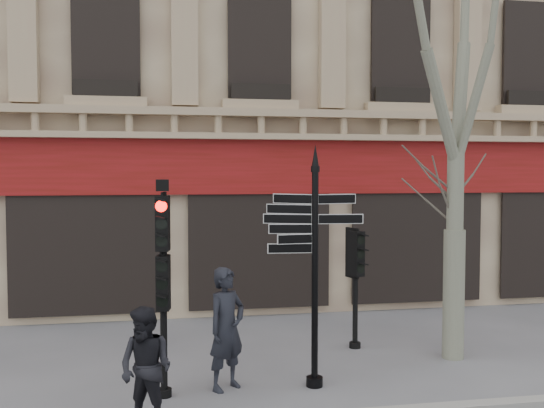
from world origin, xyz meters
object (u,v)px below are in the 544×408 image
Objects in this scene: pedestrian_a at (227,328)px; pedestrian_b at (146,368)px; traffic_signal_main at (163,260)px; plane_tree at (458,4)px; fingerpost at (315,225)px; traffic_signal_secondary at (356,266)px.

pedestrian_a reaches higher than pedestrian_b.
plane_tree reaches higher than traffic_signal_main.
plane_tree is 5.60× the size of pedestrian_b.
fingerpost is 4.96m from plane_tree.
pedestrian_a is at bearing -168.74° from plane_tree.
plane_tree is 4.75× the size of pedestrian_a.
traffic_signal_main is at bearing -172.63° from traffic_signal_secondary.
plane_tree is (1.60, -0.95, 4.90)m from traffic_signal_secondary.
traffic_signal_main is 1.45× the size of traffic_signal_secondary.
traffic_signal_secondary is (3.71, 1.97, -0.50)m from traffic_signal_main.
fingerpost reaches higher than traffic_signal_secondary.
traffic_signal_main reaches higher than pedestrian_b.
traffic_signal_main reaches higher than pedestrian_a.
traffic_signal_main is 4.24m from traffic_signal_secondary.
fingerpost is 2.56m from traffic_signal_secondary.
traffic_signal_main is at bearing 113.03° from pedestrian_b.
traffic_signal_secondary is at bearing 73.13° from pedestrian_b.
pedestrian_a is 1.80m from pedestrian_b.
traffic_signal_secondary is 3.33m from pedestrian_a.
pedestrian_b is at bearing -158.61° from plane_tree.
plane_tree is at bearing 33.37° from fingerpost.
pedestrian_b is (-5.55, -2.17, -5.69)m from plane_tree.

